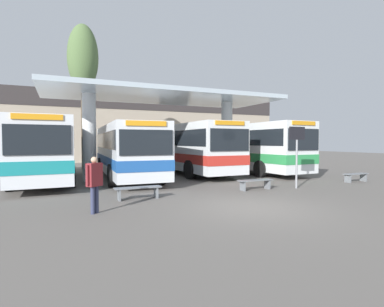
{
  "coord_description": "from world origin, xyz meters",
  "views": [
    {
      "loc": [
        -5.81,
        -8.12,
        2.16
      ],
      "look_at": [
        0.0,
        4.93,
        1.6
      ],
      "focal_mm": 28.0,
      "sensor_mm": 36.0,
      "label": 1
    }
  ],
  "objects_px": {
    "transit_bus_center_bay": "(126,149)",
    "transit_bus_right_bay": "(184,146)",
    "transit_bus_far_right_bay": "(243,146)",
    "waiting_bench_near_pillar": "(356,176)",
    "pedestrian_waiting": "(94,179)",
    "poplar_tree_behind_left": "(83,60)",
    "waiting_bench_mid_platform": "(138,190)",
    "info_sign_platform": "(297,144)",
    "waiting_bench_far_platform": "(255,182)",
    "transit_bus_left_bay": "(44,148)"
  },
  "relations": [
    {
      "from": "transit_bus_right_bay",
      "to": "info_sign_platform",
      "type": "bearing_deg",
      "value": 101.07
    },
    {
      "from": "transit_bus_far_right_bay",
      "to": "waiting_bench_near_pillar",
      "type": "height_order",
      "value": "transit_bus_far_right_bay"
    },
    {
      "from": "waiting_bench_far_platform",
      "to": "transit_bus_far_right_bay",
      "type": "bearing_deg",
      "value": 60.24
    },
    {
      "from": "transit_bus_far_right_bay",
      "to": "waiting_bench_far_platform",
      "type": "xyz_separation_m",
      "value": [
        -4.23,
        -7.4,
        -1.52
      ]
    },
    {
      "from": "transit_bus_center_bay",
      "to": "transit_bus_right_bay",
      "type": "xyz_separation_m",
      "value": [
        4.43,
        1.86,
        0.11
      ]
    },
    {
      "from": "pedestrian_waiting",
      "to": "waiting_bench_mid_platform",
      "type": "bearing_deg",
      "value": 7.22
    },
    {
      "from": "waiting_bench_far_platform",
      "to": "pedestrian_waiting",
      "type": "xyz_separation_m",
      "value": [
        -7.06,
        -1.69,
        0.7
      ]
    },
    {
      "from": "transit_bus_center_bay",
      "to": "poplar_tree_behind_left",
      "type": "height_order",
      "value": "poplar_tree_behind_left"
    },
    {
      "from": "transit_bus_center_bay",
      "to": "waiting_bench_near_pillar",
      "type": "relative_size",
      "value": 7.05
    },
    {
      "from": "transit_bus_center_bay",
      "to": "transit_bus_far_right_bay",
      "type": "bearing_deg",
      "value": -172.99
    },
    {
      "from": "waiting_bench_mid_platform",
      "to": "info_sign_platform",
      "type": "relative_size",
      "value": 0.62
    },
    {
      "from": "transit_bus_left_bay",
      "to": "pedestrian_waiting",
      "type": "bearing_deg",
      "value": 100.0
    },
    {
      "from": "transit_bus_right_bay",
      "to": "transit_bus_left_bay",
      "type": "bearing_deg",
      "value": 4.24
    },
    {
      "from": "waiting_bench_far_platform",
      "to": "pedestrian_waiting",
      "type": "relative_size",
      "value": 0.98
    },
    {
      "from": "waiting_bench_mid_platform",
      "to": "waiting_bench_far_platform",
      "type": "bearing_deg",
      "value": 0.0
    },
    {
      "from": "info_sign_platform",
      "to": "pedestrian_waiting",
      "type": "height_order",
      "value": "info_sign_platform"
    },
    {
      "from": "waiting_bench_mid_platform",
      "to": "waiting_bench_far_platform",
      "type": "distance_m",
      "value": 5.33
    },
    {
      "from": "transit_bus_center_bay",
      "to": "waiting_bench_mid_platform",
      "type": "distance_m",
      "value": 6.89
    },
    {
      "from": "transit_bus_center_bay",
      "to": "poplar_tree_behind_left",
      "type": "relative_size",
      "value": 0.95
    },
    {
      "from": "transit_bus_right_bay",
      "to": "waiting_bench_far_platform",
      "type": "bearing_deg",
      "value": 88.18
    },
    {
      "from": "waiting_bench_near_pillar",
      "to": "pedestrian_waiting",
      "type": "relative_size",
      "value": 0.88
    },
    {
      "from": "waiting_bench_near_pillar",
      "to": "transit_bus_far_right_bay",
      "type": "bearing_deg",
      "value": 107.24
    },
    {
      "from": "waiting_bench_far_platform",
      "to": "info_sign_platform",
      "type": "bearing_deg",
      "value": -10.37
    },
    {
      "from": "transit_bus_right_bay",
      "to": "waiting_bench_near_pillar",
      "type": "bearing_deg",
      "value": 125.65
    },
    {
      "from": "transit_bus_center_bay",
      "to": "pedestrian_waiting",
      "type": "relative_size",
      "value": 6.22
    },
    {
      "from": "info_sign_platform",
      "to": "waiting_bench_mid_platform",
      "type": "bearing_deg",
      "value": 177.1
    },
    {
      "from": "waiting_bench_near_pillar",
      "to": "info_sign_platform",
      "type": "relative_size",
      "value": 0.53
    },
    {
      "from": "transit_bus_right_bay",
      "to": "transit_bus_center_bay",
      "type": "bearing_deg",
      "value": 21.24
    },
    {
      "from": "pedestrian_waiting",
      "to": "transit_bus_right_bay",
      "type": "bearing_deg",
      "value": 18.23
    },
    {
      "from": "transit_bus_right_bay",
      "to": "poplar_tree_behind_left",
      "type": "xyz_separation_m",
      "value": [
        -6.28,
        5.11,
        6.62
      ]
    },
    {
      "from": "transit_bus_far_right_bay",
      "to": "poplar_tree_behind_left",
      "type": "xyz_separation_m",
      "value": [
        -10.47,
        6.25,
        6.6
      ]
    },
    {
      "from": "waiting_bench_near_pillar",
      "to": "transit_bus_center_bay",
      "type": "bearing_deg",
      "value": 148.5
    },
    {
      "from": "info_sign_platform",
      "to": "poplar_tree_behind_left",
      "type": "height_order",
      "value": "poplar_tree_behind_left"
    },
    {
      "from": "waiting_bench_far_platform",
      "to": "pedestrian_waiting",
      "type": "bearing_deg",
      "value": -166.56
    },
    {
      "from": "waiting_bench_near_pillar",
      "to": "waiting_bench_mid_platform",
      "type": "height_order",
      "value": "same"
    },
    {
      "from": "transit_bus_far_right_bay",
      "to": "waiting_bench_mid_platform",
      "type": "distance_m",
      "value": 12.18
    },
    {
      "from": "transit_bus_far_right_bay",
      "to": "poplar_tree_behind_left",
      "type": "bearing_deg",
      "value": -33.15
    },
    {
      "from": "transit_bus_left_bay",
      "to": "waiting_bench_far_platform",
      "type": "height_order",
      "value": "transit_bus_left_bay"
    },
    {
      "from": "transit_bus_right_bay",
      "to": "waiting_bench_mid_platform",
      "type": "height_order",
      "value": "transit_bus_right_bay"
    },
    {
      "from": "transit_bus_center_bay",
      "to": "waiting_bench_near_pillar",
      "type": "height_order",
      "value": "transit_bus_center_bay"
    },
    {
      "from": "transit_bus_right_bay",
      "to": "info_sign_platform",
      "type": "xyz_separation_m",
      "value": [
        2.0,
        -8.92,
        0.19
      ]
    },
    {
      "from": "transit_bus_left_bay",
      "to": "poplar_tree_behind_left",
      "type": "distance_m",
      "value": 9.31
    },
    {
      "from": "transit_bus_far_right_bay",
      "to": "waiting_bench_far_platform",
      "type": "bearing_deg",
      "value": 57.96
    },
    {
      "from": "transit_bus_right_bay",
      "to": "pedestrian_waiting",
      "type": "relative_size",
      "value": 7.09
    },
    {
      "from": "transit_bus_right_bay",
      "to": "waiting_bench_far_platform",
      "type": "relative_size",
      "value": 7.27
    },
    {
      "from": "transit_bus_center_bay",
      "to": "transit_bus_far_right_bay",
      "type": "height_order",
      "value": "transit_bus_far_right_bay"
    },
    {
      "from": "info_sign_platform",
      "to": "poplar_tree_behind_left",
      "type": "bearing_deg",
      "value": 120.53
    },
    {
      "from": "poplar_tree_behind_left",
      "to": "transit_bus_far_right_bay",
      "type": "bearing_deg",
      "value": -30.86
    },
    {
      "from": "transit_bus_center_bay",
      "to": "info_sign_platform",
      "type": "xyz_separation_m",
      "value": [
        6.42,
        -7.06,
        0.3
      ]
    },
    {
      "from": "waiting_bench_near_pillar",
      "to": "waiting_bench_far_platform",
      "type": "height_order",
      "value": "same"
    }
  ]
}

